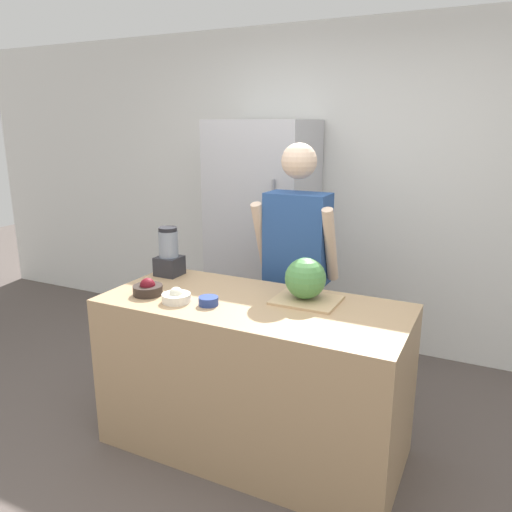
{
  "coord_description": "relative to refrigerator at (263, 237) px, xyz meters",
  "views": [
    {
      "loc": [
        1.14,
        -1.9,
        1.82
      ],
      "look_at": [
        0.0,
        0.41,
        1.14
      ],
      "focal_mm": 35.0,
      "sensor_mm": 36.0,
      "label": 1
    }
  ],
  "objects": [
    {
      "name": "ground_plane",
      "position": [
        0.58,
        -1.71,
        -0.93
      ],
      "size": [
        14.0,
        14.0,
        0.0
      ],
      "primitive_type": "plane",
      "color": "#564C47"
    },
    {
      "name": "blender",
      "position": [
        -0.13,
        -1.12,
        0.1
      ],
      "size": [
        0.15,
        0.15,
        0.31
      ],
      "color": "#28282D",
      "rests_on": "counter_island"
    },
    {
      "name": "bowl_cream",
      "position": [
        0.2,
        -1.52,
        -0.01
      ],
      "size": [
        0.16,
        0.16,
        0.08
      ],
      "color": "white",
      "rests_on": "counter_island"
    },
    {
      "name": "refrigerator",
      "position": [
        0.0,
        0.0,
        0.0
      ],
      "size": [
        0.78,
        0.65,
        1.86
      ],
      "color": "#B7B7BC",
      "rests_on": "ground_plane"
    },
    {
      "name": "bowl_small_blue",
      "position": [
        0.38,
        -1.48,
        -0.02
      ],
      "size": [
        0.11,
        0.11,
        0.05
      ],
      "color": "navy",
      "rests_on": "counter_island"
    },
    {
      "name": "watermelon",
      "position": [
        0.82,
        -1.19,
        0.09
      ],
      "size": [
        0.22,
        0.22,
        0.22
      ],
      "color": "#4C8C47",
      "rests_on": "cutting_board"
    },
    {
      "name": "counter_island",
      "position": [
        0.58,
        -1.34,
        -0.48
      ],
      "size": [
        1.67,
        0.75,
        0.89
      ],
      "color": "tan",
      "rests_on": "ground_plane"
    },
    {
      "name": "wall_back",
      "position": [
        0.58,
        0.36,
        0.37
      ],
      "size": [
        8.0,
        0.06,
        2.6
      ],
      "color": "white",
      "rests_on": "ground_plane"
    },
    {
      "name": "person",
      "position": [
        0.57,
        -0.7,
        -0.04
      ],
      "size": [
        0.54,
        0.27,
        1.72
      ],
      "color": "gray",
      "rests_on": "ground_plane"
    },
    {
      "name": "bowl_cherries",
      "position": [
        -0.01,
        -1.49,
        -0.0
      ],
      "size": [
        0.17,
        0.17,
        0.1
      ],
      "color": "#2D231E",
      "rests_on": "counter_island"
    },
    {
      "name": "cutting_board",
      "position": [
        0.83,
        -1.2,
        -0.03
      ],
      "size": [
        0.35,
        0.28,
        0.01
      ],
      "color": "tan",
      "rests_on": "counter_island"
    }
  ]
}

